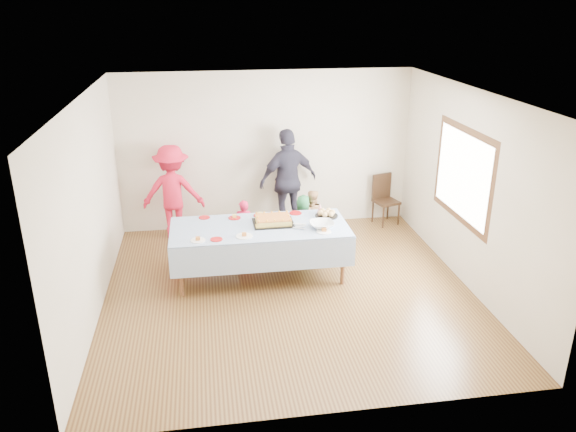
# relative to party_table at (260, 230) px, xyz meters

# --- Properties ---
(ground) EXTENTS (5.00, 5.00, 0.00)m
(ground) POSITION_rel_party_table_xyz_m (0.34, -0.50, -0.72)
(ground) COLOR #4B2C15
(ground) RESTS_ON ground
(room_walls) EXTENTS (5.04, 5.04, 2.72)m
(room_walls) POSITION_rel_party_table_xyz_m (0.39, -0.50, 1.05)
(room_walls) COLOR #BEB59B
(room_walls) RESTS_ON ground
(party_table) EXTENTS (2.50, 1.10, 0.78)m
(party_table) POSITION_rel_party_table_xyz_m (0.00, 0.00, 0.00)
(party_table) COLOR brown
(party_table) RESTS_ON ground
(birthday_cake) EXTENTS (0.57, 0.44, 0.10)m
(birthday_cake) POSITION_rel_party_table_xyz_m (0.20, 0.08, 0.10)
(birthday_cake) COLOR black
(birthday_cake) RESTS_ON party_table
(rolls_tray) EXTENTS (0.34, 0.34, 0.10)m
(rolls_tray) POSITION_rel_party_table_xyz_m (1.02, 0.24, 0.10)
(rolls_tray) COLOR black
(rolls_tray) RESTS_ON party_table
(punch_bowl) EXTENTS (0.34, 0.34, 0.08)m
(punch_bowl) POSITION_rel_party_table_xyz_m (0.86, -0.17, 0.10)
(punch_bowl) COLOR silver
(punch_bowl) RESTS_ON party_table
(party_hat) EXTENTS (0.09, 0.09, 0.15)m
(party_hat) POSITION_rel_party_table_xyz_m (0.95, 0.40, 0.13)
(party_hat) COLOR white
(party_hat) RESTS_ON party_table
(fork_pile) EXTENTS (0.24, 0.18, 0.07)m
(fork_pile) POSITION_rel_party_table_xyz_m (0.53, -0.14, 0.09)
(fork_pile) COLOR white
(fork_pile) RESTS_ON party_table
(plate_red_far_a) EXTENTS (0.16, 0.16, 0.01)m
(plate_red_far_a) POSITION_rel_party_table_xyz_m (-0.77, 0.45, 0.06)
(plate_red_far_a) COLOR #B70D11
(plate_red_far_a) RESTS_ON party_table
(plate_red_far_b) EXTENTS (0.18, 0.18, 0.01)m
(plate_red_far_b) POSITION_rel_party_table_xyz_m (-0.33, 0.37, 0.06)
(plate_red_far_b) COLOR #B70D11
(plate_red_far_b) RESTS_ON party_table
(plate_red_far_c) EXTENTS (0.20, 0.20, 0.01)m
(plate_red_far_c) POSITION_rel_party_table_xyz_m (0.05, 0.41, 0.06)
(plate_red_far_c) COLOR #B70D11
(plate_red_far_c) RESTS_ON party_table
(plate_red_far_d) EXTENTS (0.19, 0.19, 0.01)m
(plate_red_far_d) POSITION_rel_party_table_xyz_m (0.59, 0.43, 0.06)
(plate_red_far_d) COLOR #B70D11
(plate_red_far_d) RESTS_ON party_table
(plate_red_near) EXTENTS (0.17, 0.17, 0.01)m
(plate_red_near) POSITION_rel_party_table_xyz_m (-0.62, -0.38, 0.06)
(plate_red_near) COLOR #B70D11
(plate_red_near) RESTS_ON party_table
(plate_white_left) EXTENTS (0.20, 0.20, 0.01)m
(plate_white_left) POSITION_rel_party_table_xyz_m (-0.86, -0.37, 0.06)
(plate_white_left) COLOR white
(plate_white_left) RESTS_ON party_table
(plate_white_mid) EXTENTS (0.23, 0.23, 0.01)m
(plate_white_mid) POSITION_rel_party_table_xyz_m (-0.24, -0.33, 0.06)
(plate_white_mid) COLOR white
(plate_white_mid) RESTS_ON party_table
(plate_white_right) EXTENTS (0.21, 0.21, 0.01)m
(plate_white_right) POSITION_rel_party_table_xyz_m (0.86, -0.33, 0.06)
(plate_white_right) COLOR white
(plate_white_right) RESTS_ON party_table
(dining_chair) EXTENTS (0.48, 0.48, 0.88)m
(dining_chair) POSITION_rel_party_table_xyz_m (2.42, 1.77, -0.23)
(dining_chair) COLOR black
(dining_chair) RESTS_ON ground
(toddler_left) EXTENTS (0.35, 0.26, 0.86)m
(toddler_left) POSITION_rel_party_table_xyz_m (-0.16, 0.89, -0.29)
(toddler_left) COLOR #CF1942
(toddler_left) RESTS_ON ground
(toddler_mid) EXTENTS (0.47, 0.35, 0.88)m
(toddler_mid) POSITION_rel_party_table_xyz_m (0.79, 0.91, -0.28)
(toddler_mid) COLOR #226838
(toddler_mid) RESTS_ON ground
(toddler_right) EXTENTS (0.48, 0.39, 0.92)m
(toddler_right) POSITION_rel_party_table_xyz_m (0.95, 1.05, -0.27)
(toddler_right) COLOR tan
(toddler_right) RESTS_ON ground
(adult_left) EXTENTS (1.07, 0.68, 1.58)m
(adult_left) POSITION_rel_party_table_xyz_m (-1.27, 1.70, 0.07)
(adult_left) COLOR red
(adult_left) RESTS_ON ground
(adult_right) EXTENTS (1.13, 0.73, 1.78)m
(adult_right) POSITION_rel_party_table_xyz_m (0.67, 1.70, 0.17)
(adult_right) COLOR #2D2C3C
(adult_right) RESTS_ON ground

